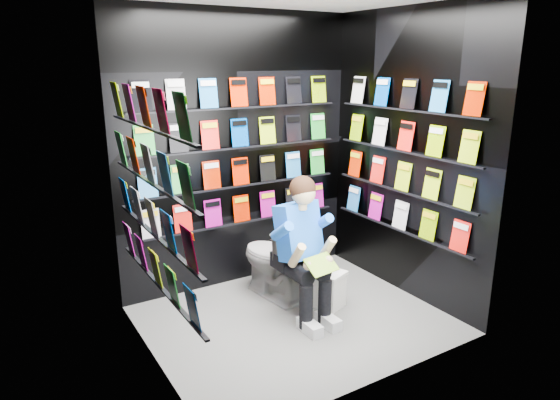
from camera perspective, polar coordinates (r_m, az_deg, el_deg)
floor at (r=4.39m, az=1.72°, el=-13.54°), size 2.40×2.40×0.00m
wall_back at (r=4.77m, az=-4.75°, el=5.47°), size 2.40×0.04×2.60m
wall_front at (r=3.16m, az=11.87°, el=-0.15°), size 2.40×0.04×2.60m
wall_left at (r=3.43m, az=-15.14°, el=0.89°), size 0.04×2.00×2.60m
wall_right at (r=4.68m, az=14.31°, el=4.82°), size 0.04×2.00×2.60m
comics_back at (r=4.74m, az=-4.59°, el=5.47°), size 2.10×0.06×1.37m
comics_left at (r=3.44m, az=-14.67°, el=1.04°), size 0.06×1.70×1.37m
comics_right at (r=4.65m, az=14.06°, el=4.85°), size 0.06×1.70×1.37m
toilet at (r=4.65m, az=-0.65°, el=-6.78°), size 0.52×0.80×0.73m
longbox at (r=4.60m, az=4.67°, el=-10.00°), size 0.35×0.46×0.30m
longbox_lid at (r=4.53m, az=4.71°, el=-8.09°), size 0.38×0.49×0.03m
reader at (r=4.21m, az=1.99°, el=-3.66°), size 0.58×0.78×1.32m
held_comic at (r=4.00m, az=4.74°, el=-7.36°), size 0.29×0.19×0.11m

